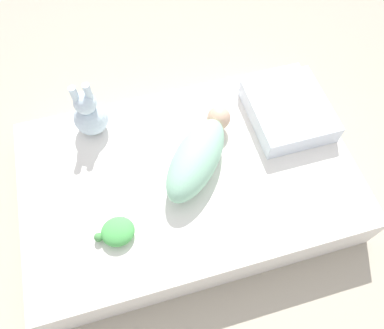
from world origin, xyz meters
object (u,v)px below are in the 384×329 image
object	(u,v)px
swaddled_baby	(198,156)
turtle_plush	(117,232)
pillow	(288,111)
bunny_plush	(90,114)

from	to	relation	value
swaddled_baby	turtle_plush	bearing A→B (deg)	159.64
swaddled_baby	pillow	distance (m)	0.50
turtle_plush	pillow	bearing A→B (deg)	-157.77
bunny_plush	swaddled_baby	bearing A→B (deg)	141.66
swaddled_baby	bunny_plush	xyz separation A→B (m)	(0.41, -0.32, 0.02)
swaddled_baby	bunny_plush	bearing A→B (deg)	92.47
swaddled_baby	turtle_plush	world-z (taller)	swaddled_baby
pillow	bunny_plush	distance (m)	0.91
swaddled_baby	pillow	world-z (taller)	swaddled_baby
pillow	swaddled_baby	bearing A→B (deg)	16.25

